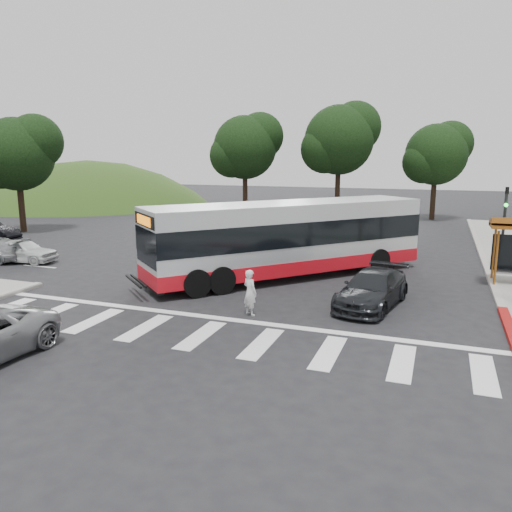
% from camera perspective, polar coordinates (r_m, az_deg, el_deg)
% --- Properties ---
extents(ground, '(140.00, 140.00, 0.00)m').
position_cam_1_polar(ground, '(20.05, 0.10, -4.38)').
color(ground, black).
rests_on(ground, ground).
extents(curb_east, '(0.30, 40.00, 0.15)m').
position_cam_1_polar(curb_east, '(26.75, 24.89, -1.29)').
color(curb_east, '#9E9991').
rests_on(curb_east, ground).
extents(hillside_nw, '(44.00, 44.00, 10.00)m').
position_cam_1_polar(hillside_nw, '(61.97, -18.45, 5.72)').
color(hillside_nw, '#294616').
rests_on(hillside_nw, ground).
extents(crosswalk_ladder, '(18.00, 2.60, 0.01)m').
position_cam_1_polar(crosswalk_ladder, '(15.68, -6.32, -8.98)').
color(crosswalk_ladder, silver).
rests_on(crosswalk_ladder, ground).
extents(traffic_signal_ne_short, '(0.18, 0.37, 4.00)m').
position_cam_1_polar(traffic_signal_ne_short, '(26.92, 26.51, 3.84)').
color(traffic_signal_ne_short, black).
rests_on(traffic_signal_ne_short, ground).
extents(tree_north_a, '(6.60, 6.15, 10.17)m').
position_cam_1_polar(tree_north_a, '(45.03, 9.60, 13.07)').
color(tree_north_a, black).
rests_on(tree_north_a, ground).
extents(tree_north_b, '(5.72, 5.33, 8.43)m').
position_cam_1_polar(tree_north_b, '(46.17, 19.99, 10.95)').
color(tree_north_b, black).
rests_on(tree_north_b, ground).
extents(tree_north_c, '(6.16, 5.74, 9.30)m').
position_cam_1_polar(tree_north_c, '(45.34, -1.15, 12.41)').
color(tree_north_c, black).
rests_on(tree_north_c, ground).
extents(tree_west_a, '(5.72, 5.33, 8.43)m').
position_cam_1_polar(tree_west_a, '(40.15, -25.54, 10.57)').
color(tree_west_a, black).
rests_on(tree_west_a, ground).
extents(transit_bus, '(10.88, 11.73, 3.40)m').
position_cam_1_polar(transit_bus, '(22.73, 3.72, 1.86)').
color(transit_bus, silver).
rests_on(transit_bus, ground).
extents(pedestrian, '(0.70, 0.62, 1.62)m').
position_cam_1_polar(pedestrian, '(17.29, -0.70, -4.18)').
color(pedestrian, silver).
rests_on(pedestrian, ground).
extents(dark_sedan, '(2.60, 4.75, 1.30)m').
position_cam_1_polar(dark_sedan, '(18.83, 13.15, -3.68)').
color(dark_sedan, black).
rests_on(dark_sedan, ground).
extents(west_car_white, '(3.72, 1.80, 1.23)m').
position_cam_1_polar(west_car_white, '(28.58, -25.12, 0.54)').
color(west_car_white, silver).
rests_on(west_car_white, ground).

